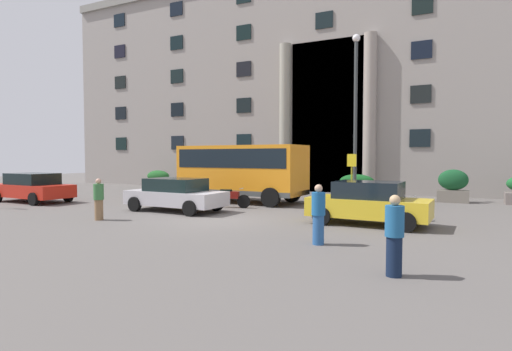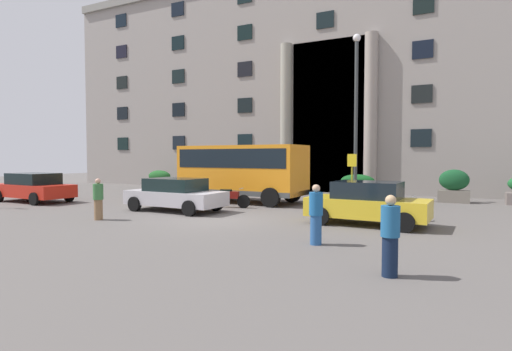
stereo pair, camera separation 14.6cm
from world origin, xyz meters
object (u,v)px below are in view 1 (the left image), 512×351
(hedge_planter_east, at_px, (453,186))
(motorcycle_near_kerb, at_px, (395,207))
(scooter_by_planter, at_px, (229,198))
(pedestrian_woman_dark_dress, at_px, (318,215))
(parked_estate_mid, at_px, (176,194))
(parked_compact_extra, at_px, (368,203))
(orange_minibus, at_px, (242,169))
(bus_stop_sign, at_px, (352,173))
(pedestrian_man_red_shirt, at_px, (99,199))
(parked_sedan_second, at_px, (33,187))
(pedestrian_child_trailing, at_px, (394,236))
(hedge_planter_entrance_left, at_px, (357,186))
(hedge_planter_west, at_px, (158,180))
(lamppost_plaza_centre, at_px, (356,106))

(hedge_planter_east, relative_size, motorcycle_near_kerb, 0.80)
(scooter_by_planter, distance_m, pedestrian_woman_dark_dress, 8.29)
(hedge_planter_east, distance_m, scooter_by_planter, 11.36)
(parked_estate_mid, height_order, motorcycle_near_kerb, parked_estate_mid)
(parked_compact_extra, distance_m, pedestrian_woman_dark_dress, 3.81)
(orange_minibus, xyz_separation_m, scooter_by_planter, (0.54, -2.20, -1.25))
(bus_stop_sign, distance_m, hedge_planter_east, 5.44)
(pedestrian_man_red_shirt, bearing_deg, parked_estate_mid, 65.07)
(parked_sedan_second, bearing_deg, pedestrian_child_trailing, -13.75)
(parked_estate_mid, relative_size, scooter_by_planter, 2.29)
(motorcycle_near_kerb, xyz_separation_m, pedestrian_child_trailing, (1.01, -7.60, 0.33))
(scooter_by_planter, bearing_deg, motorcycle_near_kerb, -11.71)
(bus_stop_sign, relative_size, pedestrian_man_red_shirt, 1.60)
(parked_compact_extra, bearing_deg, motorcycle_near_kerb, 72.55)
(hedge_planter_entrance_left, relative_size, hedge_planter_east, 1.23)
(hedge_planter_west, bearing_deg, pedestrian_man_red_shirt, -58.08)
(parked_compact_extra, height_order, pedestrian_man_red_shirt, pedestrian_man_red_shirt)
(orange_minibus, bearing_deg, lamppost_plaza_centre, 36.00)
(pedestrian_man_red_shirt, bearing_deg, motorcycle_near_kerb, 20.36)
(hedge_planter_west, bearing_deg, scooter_by_planter, -36.02)
(bus_stop_sign, bearing_deg, parked_sedan_second, -157.21)
(orange_minibus, xyz_separation_m, hedge_planter_west, (-9.84, 5.35, -1.07))
(hedge_planter_east, height_order, pedestrian_woman_dark_dress, hedge_planter_east)
(hedge_planter_entrance_left, relative_size, motorcycle_near_kerb, 0.99)
(bus_stop_sign, xyz_separation_m, hedge_planter_entrance_left, (-0.60, 3.83, -0.89))
(hedge_planter_east, bearing_deg, lamppost_plaza_centre, -163.79)
(orange_minibus, height_order, lamppost_plaza_centre, lamppost_plaza_centre)
(parked_sedan_second, xyz_separation_m, lamppost_plaza_centre, (14.48, 8.00, 4.21))
(hedge_planter_west, height_order, parked_estate_mid, parked_estate_mid)
(hedge_planter_east, relative_size, scooter_by_planter, 0.87)
(hedge_planter_west, distance_m, motorcycle_near_kerb, 19.22)
(parked_sedan_second, height_order, parked_compact_extra, same)
(bus_stop_sign, xyz_separation_m, scooter_by_planter, (-4.68, -3.71, -1.06))
(scooter_by_planter, relative_size, lamppost_plaza_centre, 0.22)
(hedge_planter_west, bearing_deg, motorcycle_near_kerb, -23.72)
(hedge_planter_east, height_order, parked_sedan_second, hedge_planter_east)
(scooter_by_planter, bearing_deg, pedestrian_woman_dark_dress, -53.60)
(hedge_planter_entrance_left, bearing_deg, parked_sedan_second, -144.66)
(parked_sedan_second, bearing_deg, pedestrian_man_red_shirt, -17.46)
(orange_minibus, xyz_separation_m, pedestrian_man_red_shirt, (-1.87, -7.46, -0.94))
(pedestrian_child_trailing, xyz_separation_m, pedestrian_man_red_shirt, (-10.62, 2.53, -0.03))
(parked_compact_extra, height_order, pedestrian_woman_dark_dress, pedestrian_woman_dark_dress)
(orange_minibus, relative_size, lamppost_plaza_centre, 0.76)
(parked_sedan_second, distance_m, scooter_by_planter, 10.38)
(bus_stop_sign, distance_m, parked_compact_extra, 5.98)
(lamppost_plaza_centre, bearing_deg, parked_sedan_second, -151.09)
(parked_sedan_second, bearing_deg, scooter_by_planter, 16.28)
(hedge_planter_entrance_left, height_order, scooter_by_planter, hedge_planter_entrance_left)
(bus_stop_sign, relative_size, parked_estate_mid, 0.56)
(pedestrian_woman_dark_dress, bearing_deg, parked_estate_mid, 142.67)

